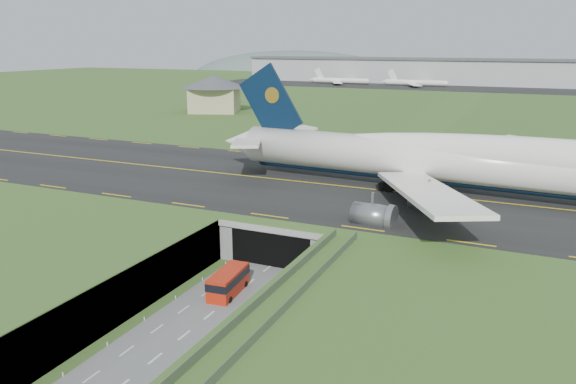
% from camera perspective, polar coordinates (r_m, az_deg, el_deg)
% --- Properties ---
extents(ground, '(900.00, 900.00, 0.00)m').
position_cam_1_polar(ground, '(72.56, -4.62, -9.87)').
color(ground, '#385522').
rests_on(ground, ground).
extents(airfield_deck, '(800.00, 800.00, 6.00)m').
position_cam_1_polar(airfield_deck, '(71.36, -4.67, -7.68)').
color(airfield_deck, gray).
rests_on(airfield_deck, ground).
extents(trench_road, '(12.00, 75.00, 0.20)m').
position_cam_1_polar(trench_road, '(66.72, -7.78, -12.20)').
color(trench_road, slate).
rests_on(trench_road, ground).
extents(taxiway, '(800.00, 44.00, 0.18)m').
position_cam_1_polar(taxiway, '(99.11, 4.48, 0.68)').
color(taxiway, black).
rests_on(taxiway, airfield_deck).
extents(tunnel_portal, '(17.00, 22.30, 6.00)m').
position_cam_1_polar(tunnel_portal, '(85.31, 0.72, -3.56)').
color(tunnel_portal, gray).
rests_on(tunnel_portal, ground).
extents(guideway, '(3.00, 53.00, 7.05)m').
position_cam_1_polar(guideway, '(50.50, -4.16, -14.84)').
color(guideway, '#A8A8A3').
rests_on(guideway, ground).
extents(jumbo_jet, '(103.32, 64.74, 21.45)m').
position_cam_1_polar(jumbo_jet, '(95.01, 19.60, 2.76)').
color(jumbo_jet, white).
rests_on(jumbo_jet, ground).
extents(shuttle_tram, '(3.42, 7.53, 2.99)m').
position_cam_1_polar(shuttle_tram, '(70.85, -6.09, -9.09)').
color(shuttle_tram, red).
rests_on(shuttle_tram, ground).
extents(service_building, '(31.13, 31.13, 13.17)m').
position_cam_1_polar(service_building, '(208.01, -7.48, 10.20)').
color(service_building, '#BCB087').
rests_on(service_building, ground).
extents(cargo_terminal, '(320.00, 67.00, 15.60)m').
position_cam_1_polar(cargo_terminal, '(358.81, 19.36, 11.45)').
color(cargo_terminal, '#B2B2B2').
rests_on(cargo_terminal, ground).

